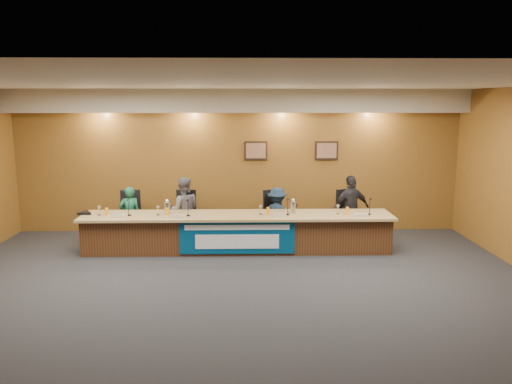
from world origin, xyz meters
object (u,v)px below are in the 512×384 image
at_px(panelist_d, 351,209).
at_px(office_chair_a, 131,219).
at_px(office_chair_c, 277,219).
at_px(banner, 237,237).
at_px(panelist_b, 184,210).
at_px(panelist_a, 130,215).
at_px(office_chair_b, 184,219).
at_px(office_chair_d, 350,218).
at_px(speakerphone, 85,213).
at_px(carafe_left, 167,208).
at_px(dais_body, 237,233).
at_px(panelist_c, 277,215).
at_px(carafe_right, 293,207).

bearing_deg(panelist_d, office_chair_a, -17.39).
height_order(panelist_d, office_chair_c, panelist_d).
distance_m(banner, panelist_b, 1.56).
distance_m(panelist_a, office_chair_b, 1.14).
bearing_deg(office_chair_d, office_chair_c, 161.56).
xyz_separation_m(panelist_a, speakerphone, (-0.73, -0.58, 0.17)).
relative_size(banner, office_chair_b, 4.58).
xyz_separation_m(office_chair_d, carafe_left, (-3.76, -0.76, 0.40)).
relative_size(carafe_left, speakerphone, 0.79).
height_order(panelist_a, panelist_d, panelist_d).
bearing_deg(banner, dais_body, 90.00).
bearing_deg(panelist_c, panelist_b, 21.96).
bearing_deg(office_chair_c, office_chair_a, 157.62).
height_order(banner, office_chair_b, banner).
xyz_separation_m(panelist_a, panelist_b, (1.13, 0.00, 0.10)).
height_order(banner, office_chair_c, banner).
xyz_separation_m(banner, speakerphone, (-3.00, 0.43, 0.40)).
height_order(panelist_a, carafe_right, panelist_a).
bearing_deg(carafe_right, banner, -158.20).
distance_m(dais_body, panelist_d, 2.49).
relative_size(dais_body, speakerphone, 18.75).
bearing_deg(office_chair_b, speakerphone, -154.29).
bearing_deg(panelist_b, office_chair_c, 173.33).
height_order(dais_body, office_chair_d, dais_body).
bearing_deg(carafe_left, banner, -14.67).
bearing_deg(office_chair_c, panelist_a, 159.47).
relative_size(panelist_a, office_chair_b, 2.51).
distance_m(banner, carafe_left, 1.50).
height_order(dais_body, panelist_a, panelist_a).
relative_size(panelist_a, office_chair_a, 2.51).
relative_size(office_chair_a, office_chair_d, 1.00).
bearing_deg(carafe_left, office_chair_d, 11.38).
relative_size(panelist_a, panelist_b, 0.86).
distance_m(panelist_d, office_chair_b, 3.53).
relative_size(office_chair_a, speakerphone, 1.50).
bearing_deg(panelist_d, speakerphone, -9.98).
distance_m(panelist_b, carafe_right, 2.32).
distance_m(panelist_b, office_chair_d, 3.53).
relative_size(panelist_b, carafe_right, 5.74).
distance_m(office_chair_c, office_chair_d, 1.56).
relative_size(office_chair_a, office_chair_c, 1.00).
distance_m(panelist_d, carafe_right, 1.41).
relative_size(panelist_c, office_chair_a, 2.44).
xyz_separation_m(banner, panelist_d, (2.39, 1.01, 0.33)).
relative_size(banner, office_chair_a, 4.58).
relative_size(banner, panelist_b, 1.57).
distance_m(dais_body, office_chair_a, 2.37).
distance_m(panelist_c, office_chair_a, 3.10).
distance_m(office_chair_b, carafe_right, 2.37).
distance_m(dais_body, office_chair_d, 2.49).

